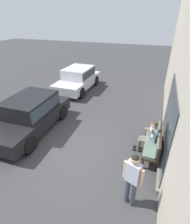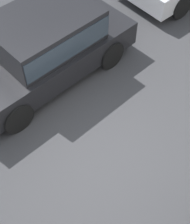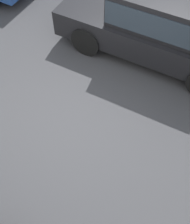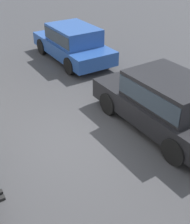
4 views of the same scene
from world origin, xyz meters
TOP-DOWN VIEW (x-y plane):
  - ground_plane at (0.00, 0.00)m, footprint 60.00×60.00m
  - parked_car_mid at (-0.53, -2.42)m, footprint 4.33×2.07m

SIDE VIEW (x-z plane):
  - ground_plane at x=0.00m, z-range 0.00..0.00m
  - parked_car_mid at x=-0.53m, z-range 0.07..1.62m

